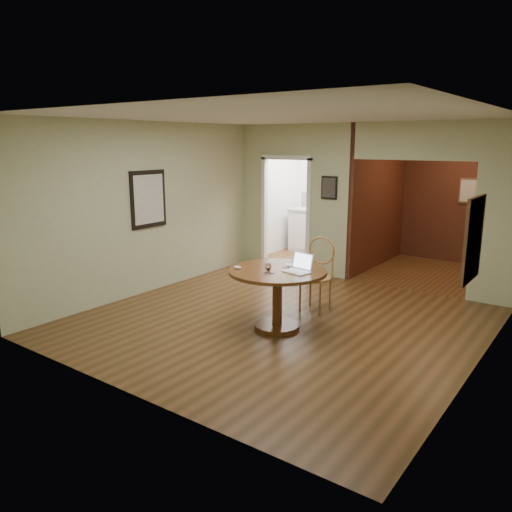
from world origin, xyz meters
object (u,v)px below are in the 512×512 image
Objects in this scene: dining_table at (277,285)px; closed_laptop at (296,267)px; open_laptop at (300,267)px; chair at (318,270)px.

dining_table is 3.60× the size of closed_laptop.
closed_laptop is at bearing 148.17° from open_laptop.
open_laptop is at bearing 18.17° from dining_table.
closed_laptop is (0.14, 0.21, 0.22)m from dining_table.
dining_table is 1.19× the size of chair.
chair is 0.80m from closed_laptop.
dining_table is 0.34m from closed_laptop.
open_laptop reaches higher than closed_laptop.
open_laptop reaches higher than dining_table.
chair is at bearing 115.30° from open_laptop.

